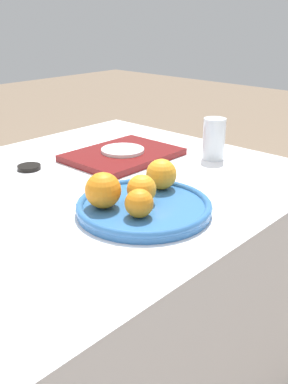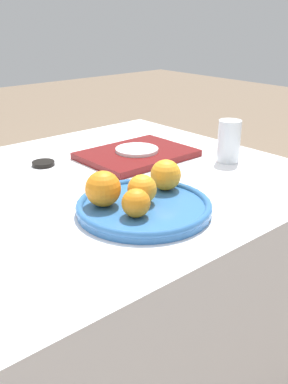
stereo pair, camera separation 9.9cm
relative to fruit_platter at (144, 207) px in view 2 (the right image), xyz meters
The scene contains 10 objects.
table 0.46m from the fruit_platter, 113.43° to the left, with size 1.38×0.94×0.74m.
fruit_platter is the anchor object (origin of this frame).
orange_0 0.04m from the fruit_platter, 69.10° to the left, with size 0.07×0.07×0.07m.
orange_1 0.10m from the fruit_platter, 140.51° to the left, with size 0.08×0.08×0.08m.
orange_2 0.11m from the fruit_platter, 19.63° to the left, with size 0.07×0.07×0.07m.
orange_3 0.07m from the fruit_platter, 146.79° to the right, with size 0.06×0.06×0.06m.
water_glass 0.45m from the fruit_platter, 14.43° to the left, with size 0.07×0.07×0.12m.
serving_tray 0.40m from the fruit_platter, 51.97° to the left, with size 0.32×0.24×0.02m.
side_plate 0.40m from the fruit_platter, 51.97° to the left, with size 0.13×0.13×0.01m.
soy_dish 0.44m from the fruit_platter, 90.82° to the left, with size 0.07×0.07×0.01m.
Camera 2 is at (-0.50, -0.92, 1.16)m, focal length 42.00 mm.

